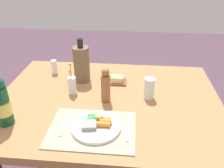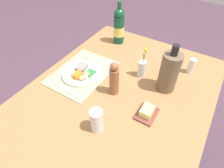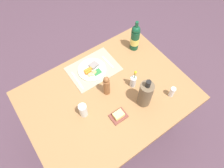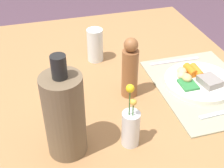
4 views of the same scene
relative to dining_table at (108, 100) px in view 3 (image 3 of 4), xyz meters
The scene contains 13 objects.
ground_plane 0.68m from the dining_table, ahead, with size 8.00×8.00×0.00m, color #533B4A.
dining_table is the anchor object (origin of this frame).
placemat 0.32m from the dining_table, 99.25° to the right, with size 0.44×0.33×0.01m, color #A1A084.
dinner_plate 0.31m from the dining_table, 95.57° to the right, with size 0.25×0.25×0.05m.
fork 0.36m from the dining_table, 124.92° to the right, with size 0.02×0.17×0.01m, color silver.
knife 0.32m from the dining_table, 63.29° to the right, with size 0.01×0.21×0.01m, color silver.
flower_vase 0.28m from the dining_table, 169.08° to the left, with size 0.05×0.05×0.21m.
cooler_bottle 0.37m from the dining_table, 132.89° to the left, with size 0.11×0.11×0.31m.
salt_shaker 0.55m from the dining_table, 144.58° to the left, with size 0.04×0.04×0.11m, color white.
water_tumbler 0.29m from the dining_table, ahead, with size 0.06×0.06×0.14m.
pepper_mill 0.20m from the dining_table, 111.72° to the right, with size 0.06×0.06×0.22m.
wine_bottle 0.63m from the dining_table, 150.76° to the right, with size 0.08×0.08×0.32m.
butter_dish 0.24m from the dining_table, 79.11° to the left, with size 0.13×0.10×0.05m.
Camera 3 is at (0.45, 0.70, 2.30)m, focal length 32.95 mm.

